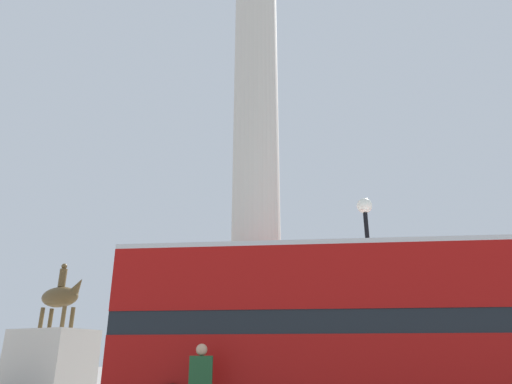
{
  "coord_description": "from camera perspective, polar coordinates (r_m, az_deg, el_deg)",
  "views": [
    {
      "loc": [
        1.62,
        -15.94,
        1.49
      ],
      "look_at": [
        0.0,
        0.0,
        7.42
      ],
      "focal_mm": 32.0,
      "sensor_mm": 36.0,
      "label": 1
    }
  ],
  "objects": [
    {
      "name": "monument_column",
      "position": [
        17.08,
        0.0,
        -0.06
      ],
      "size": [
        5.71,
        5.71,
        23.75
      ],
      "color": "beige",
      "rests_on": "ground_plane"
    },
    {
      "name": "equestrian_statue",
      "position": [
        24.93,
        -24.21,
        -18.1
      ],
      "size": [
        4.24,
        3.61,
        6.11
      ],
      "rotation": [
        0.0,
        0.0,
        -0.33
      ],
      "color": "beige",
      "rests_on": "ground_plane"
    },
    {
      "name": "bus_b",
      "position": [
        12.25,
        10.57,
        -15.91
      ],
      "size": [
        11.26,
        2.93,
        4.26
      ],
      "rotation": [
        0.0,
        0.0,
        0.0
      ],
      "color": "#A80F0C",
      "rests_on": "ground_plane"
    },
    {
      "name": "street_lamp",
      "position": [
        14.71,
        14.1,
        -9.73
      ],
      "size": [
        0.5,
        0.5,
        6.47
      ],
      "color": "black",
      "rests_on": "ground_plane"
    },
    {
      "name": "pedestrian_near_lamp",
      "position": [
        10.19,
        -6.97,
        -22.67
      ],
      "size": [
        0.5,
        0.26,
        1.82
      ],
      "rotation": [
        0.0,
        0.0,
        0.14
      ],
      "color": "#192347",
      "rests_on": "ground_plane"
    }
  ]
}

